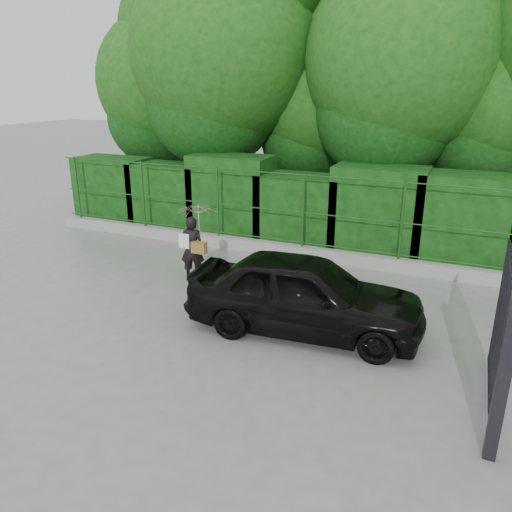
% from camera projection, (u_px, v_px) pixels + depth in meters
% --- Properties ---
extents(ground, '(80.00, 80.00, 0.00)m').
position_uv_depth(ground, '(195.00, 335.00, 8.54)').
color(ground, gray).
extents(kerb, '(14.00, 0.25, 0.30)m').
position_uv_depth(kerb, '(286.00, 250.00, 12.39)').
color(kerb, '#9E9E99').
rests_on(kerb, ground).
extents(fence, '(14.13, 0.06, 1.80)m').
position_uv_depth(fence, '(296.00, 210.00, 11.96)').
color(fence, '#1C4D17').
rests_on(fence, kerb).
extents(hedge, '(14.20, 1.20, 2.25)m').
position_uv_depth(hedge, '(304.00, 207.00, 12.92)').
color(hedge, black).
rests_on(hedge, ground).
extents(trees, '(17.10, 6.15, 8.08)m').
position_uv_depth(trees, '(372.00, 61.00, 13.28)').
color(trees, black).
rests_on(trees, ground).
extents(gate, '(0.22, 2.33, 2.36)m').
position_uv_depth(gate, '(504.00, 347.00, 5.79)').
color(gate, black).
rests_on(gate, ground).
extents(woman, '(0.87, 0.86, 1.69)m').
position_uv_depth(woman, '(196.00, 231.00, 10.55)').
color(woman, black).
rests_on(woman, ground).
extents(car, '(4.14, 1.93, 1.37)m').
position_uv_depth(car, '(305.00, 294.00, 8.50)').
color(car, black).
rests_on(car, ground).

